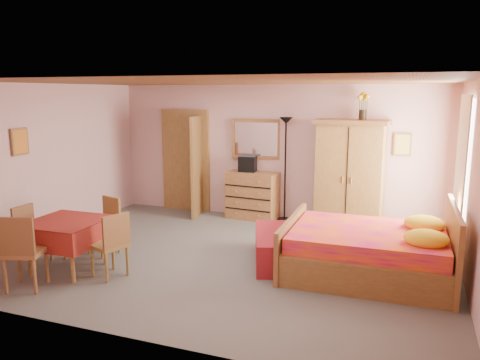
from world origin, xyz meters
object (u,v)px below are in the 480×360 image
at_px(sunflower_vase, 363,106).
at_px(chair_south, 25,251).
at_px(wall_mirror, 256,139).
at_px(wardrobe, 350,176).
at_px(dining_table, 68,245).
at_px(chair_east, 109,244).
at_px(stereo, 248,164).
at_px(floor_lamp, 285,170).
at_px(bench, 273,247).
at_px(chair_north, 103,226).
at_px(bed, 368,238).
at_px(chair_west, 33,235).
at_px(chest_of_drawers, 252,195).

bearing_deg(sunflower_vase, chair_south, -131.46).
distance_m(wall_mirror, sunflower_vase, 2.16).
relative_size(wardrobe, sunflower_vase, 4.14).
distance_m(dining_table, chair_east, 0.68).
relative_size(stereo, floor_lamp, 0.16).
height_order(stereo, chair_east, stereo).
height_order(dining_table, chair_east, chair_east).
relative_size(dining_table, chair_east, 1.09).
distance_m(wardrobe, bench, 2.36).
xyz_separation_m(floor_lamp, chair_north, (-2.12, -2.82, -0.56)).
bearing_deg(wardrobe, stereo, 179.70).
distance_m(chair_south, chair_north, 1.43).
height_order(stereo, chair_north, stereo).
xyz_separation_m(floor_lamp, bed, (1.76, -2.27, -0.49)).
relative_size(floor_lamp, chair_east, 2.24).
bearing_deg(chair_west, wall_mirror, 150.74).
distance_m(wall_mirror, chair_west, 4.39).
relative_size(chest_of_drawers, bench, 0.73).
relative_size(wall_mirror, chair_north, 1.15).
bearing_deg(bed, chest_of_drawers, 136.73).
xyz_separation_m(sunflower_vase, chair_north, (-3.52, -2.70, -1.79)).
bearing_deg(chair_south, bed, 6.64).
distance_m(sunflower_vase, chair_east, 4.82).
height_order(dining_table, chair_west, chair_west).
distance_m(chest_of_drawers, sunflower_vase, 2.69).
distance_m(stereo, chair_south, 4.50).
relative_size(wall_mirror, bed, 0.45).
relative_size(chest_of_drawers, bed, 0.44).
bearing_deg(chair_north, bed, -155.28).
relative_size(wardrobe, chair_south, 2.01).
xyz_separation_m(wall_mirror, floor_lamp, (0.63, -0.13, -0.55)).
height_order(chest_of_drawers, wall_mirror, wall_mirror).
relative_size(floor_lamp, sunflower_vase, 4.17).
distance_m(dining_table, chair_west, 0.66).
xyz_separation_m(sunflower_vase, chair_east, (-2.89, -3.43, -1.78)).
relative_size(chest_of_drawers, wardrobe, 0.49).
bearing_deg(stereo, chair_west, -120.86).
bearing_deg(bench, bed, 0.21).
height_order(wall_mirror, bench, wall_mirror).
bearing_deg(chair_west, dining_table, 87.45).
distance_m(wall_mirror, chair_north, 3.49).
distance_m(chest_of_drawers, wardrobe, 1.95).
xyz_separation_m(dining_table, chair_west, (-0.65, 0.05, 0.06)).
xyz_separation_m(floor_lamp, wardrobe, (1.24, -0.19, -0.01)).
bearing_deg(sunflower_vase, chest_of_drawers, 178.93).
bearing_deg(chair_west, chest_of_drawers, 149.22).
distance_m(wall_mirror, bed, 3.54).
bearing_deg(chest_of_drawers, sunflower_vase, 3.68).
xyz_separation_m(sunflower_vase, bench, (-0.97, -2.15, -2.00)).
distance_m(bed, chair_west, 4.74).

